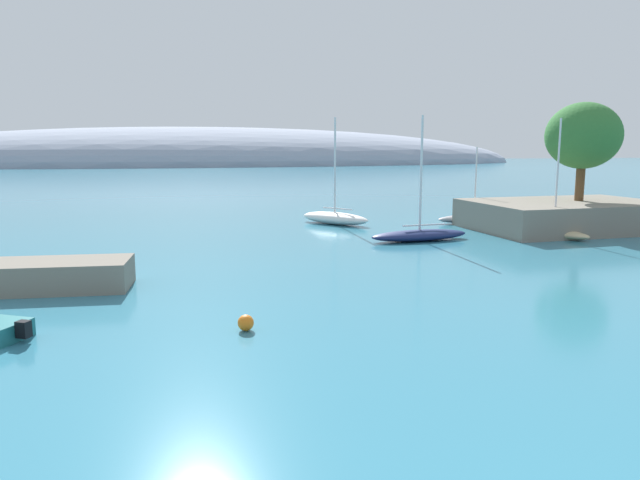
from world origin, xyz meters
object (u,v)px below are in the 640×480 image
object	(u,v)px
sailboat_grey_near_shore	(474,218)
sailboat_sand_outer_mooring	(554,232)
sailboat_navy_mid_mooring	(420,234)
mooring_buoy_orange	(246,323)
tree_clump_shore	(583,136)
sailboat_white_end_of_line	(335,217)

from	to	relation	value
sailboat_grey_near_shore	sailboat_sand_outer_mooring	size ratio (longest dim) A/B	0.80
sailboat_navy_mid_mooring	sailboat_sand_outer_mooring	xyz separation A→B (m)	(10.61, -1.45, -0.02)
sailboat_navy_mid_mooring	mooring_buoy_orange	distance (m)	23.91
tree_clump_shore	sailboat_navy_mid_mooring	size ratio (longest dim) A/B	0.90
sailboat_white_end_of_line	sailboat_navy_mid_mooring	bearing A→B (deg)	161.64
sailboat_navy_mid_mooring	sailboat_white_end_of_line	distance (m)	11.20
mooring_buoy_orange	sailboat_white_end_of_line	bearing A→B (deg)	66.51
sailboat_navy_mid_mooring	sailboat_sand_outer_mooring	world-z (taller)	sailboat_navy_mid_mooring
sailboat_sand_outer_mooring	sailboat_white_end_of_line	xyz separation A→B (m)	(-13.89, 12.16, 0.15)
tree_clump_shore	sailboat_grey_near_shore	distance (m)	11.39
tree_clump_shore	sailboat_navy_mid_mooring	world-z (taller)	tree_clump_shore
sailboat_navy_mid_mooring	mooring_buoy_orange	bearing A→B (deg)	45.63
tree_clump_shore	sailboat_grey_near_shore	bearing A→B (deg)	139.48
sailboat_sand_outer_mooring	sailboat_white_end_of_line	distance (m)	18.46
tree_clump_shore	sailboat_white_end_of_line	world-z (taller)	tree_clump_shore
mooring_buoy_orange	sailboat_grey_near_shore	bearing A→B (deg)	46.14
sailboat_sand_outer_mooring	mooring_buoy_orange	size ratio (longest dim) A/B	14.59
mooring_buoy_orange	tree_clump_shore	bearing A→B (deg)	32.84
sailboat_sand_outer_mooring	mooring_buoy_orange	bearing A→B (deg)	102.55
sailboat_sand_outer_mooring	mooring_buoy_orange	xyz separation A→B (m)	(-26.36, -16.54, -0.16)
sailboat_navy_mid_mooring	tree_clump_shore	bearing A→B (deg)	-174.35
sailboat_navy_mid_mooring	sailboat_sand_outer_mooring	size ratio (longest dim) A/B	1.01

